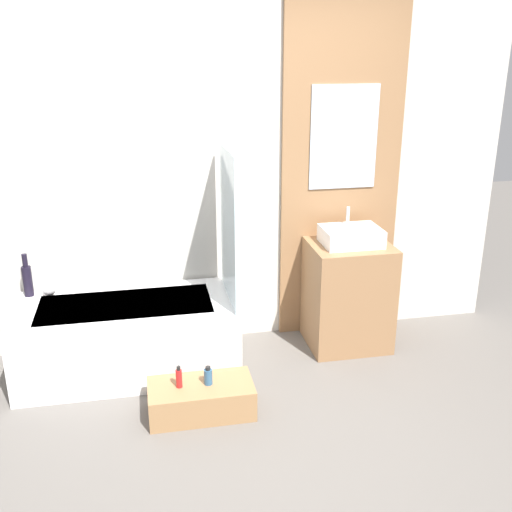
# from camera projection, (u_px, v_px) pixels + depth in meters

# --- Properties ---
(ground_plane) EXTENTS (12.00, 12.00, 0.00)m
(ground_plane) POSITION_uv_depth(u_px,v_px,m) (270.00, 467.00, 3.19)
(ground_plane) COLOR #605B56
(wall_tiled_back) EXTENTS (4.20, 0.06, 2.60)m
(wall_tiled_back) POSITION_uv_depth(u_px,v_px,m) (223.00, 168.00, 4.21)
(wall_tiled_back) COLOR beige
(wall_tiled_back) RESTS_ON ground_plane
(wall_wood_accent) EXTENTS (0.89, 0.04, 2.60)m
(wall_wood_accent) POSITION_uv_depth(u_px,v_px,m) (342.00, 163.00, 4.32)
(wall_wood_accent) COLOR #8E6642
(wall_wood_accent) RESTS_ON ground_plane
(bathtub) EXTENTS (1.46, 0.70, 0.50)m
(bathtub) POSITION_uv_depth(u_px,v_px,m) (128.00, 337.00, 4.06)
(bathtub) COLOR white
(bathtub) RESTS_ON ground_plane
(glass_shower_screen) EXTENTS (0.01, 0.62, 1.01)m
(glass_shower_screen) POSITION_uv_depth(u_px,v_px,m) (228.00, 226.00, 3.92)
(glass_shower_screen) COLOR silver
(glass_shower_screen) RESTS_ON bathtub
(wooden_step_bench) EXTENTS (0.63, 0.33, 0.19)m
(wooden_step_bench) POSITION_uv_depth(u_px,v_px,m) (201.00, 399.00, 3.63)
(wooden_step_bench) COLOR #997047
(wooden_step_bench) RESTS_ON ground_plane
(vanity_cabinet) EXTENTS (0.57, 0.50, 0.78)m
(vanity_cabinet) POSITION_uv_depth(u_px,v_px,m) (348.00, 295.00, 4.38)
(vanity_cabinet) COLOR #8E6642
(vanity_cabinet) RESTS_ON ground_plane
(sink) EXTENTS (0.41, 0.31, 0.25)m
(sink) POSITION_uv_depth(u_px,v_px,m) (351.00, 236.00, 4.23)
(sink) COLOR white
(sink) RESTS_ON vanity_cabinet
(vase_tall_dark) EXTENTS (0.06, 0.06, 0.30)m
(vase_tall_dark) POSITION_uv_depth(u_px,v_px,m) (27.00, 279.00, 4.07)
(vase_tall_dark) COLOR black
(vase_tall_dark) RESTS_ON bathtub
(vase_round_light) EXTENTS (0.10, 0.10, 0.10)m
(vase_round_light) POSITION_uv_depth(u_px,v_px,m) (49.00, 289.00, 4.10)
(vase_round_light) COLOR white
(vase_round_light) RESTS_ON bathtub
(bottle_soap_primary) EXTENTS (0.04, 0.04, 0.14)m
(bottle_soap_primary) POSITION_uv_depth(u_px,v_px,m) (179.00, 378.00, 3.56)
(bottle_soap_primary) COLOR red
(bottle_soap_primary) RESTS_ON wooden_step_bench
(bottle_soap_secondary) EXTENTS (0.05, 0.05, 0.12)m
(bottle_soap_secondary) POSITION_uv_depth(u_px,v_px,m) (208.00, 376.00, 3.59)
(bottle_soap_secondary) COLOR #2D567A
(bottle_soap_secondary) RESTS_ON wooden_step_bench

